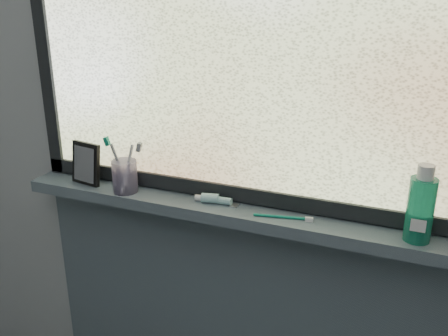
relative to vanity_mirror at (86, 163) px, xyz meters
name	(u,v)px	position (x,y,z in m)	size (l,w,h in m)	color
wall_back	(258,133)	(0.61, 0.08, 0.16)	(3.00, 0.01, 2.50)	#9EA3A8
windowsill	(249,215)	(0.61, 0.01, -0.09)	(1.62, 0.14, 0.04)	#495761
sill_apron	(252,336)	(0.61, 0.07, -0.60)	(1.62, 0.02, 0.98)	#495761
window_pane	(258,42)	(0.61, 0.06, 0.44)	(1.50, 0.01, 1.00)	silver
frame_bottom	(254,195)	(0.61, 0.06, -0.04)	(1.60, 0.03, 0.05)	black
frame_left	(43,32)	(-0.17, 0.06, 0.44)	(0.05, 0.03, 1.10)	black
vanity_mirror	(86,163)	(0.00, 0.00, 0.00)	(0.12, 0.06, 0.15)	black
toothpaste_tube	(215,199)	(0.49, 0.01, -0.06)	(0.18, 0.04, 0.03)	white
toothbrush_cup	(125,176)	(0.17, -0.01, -0.02)	(0.08, 0.08, 0.11)	#A596C7
toothbrush_lying	(280,216)	(0.71, -0.01, -0.07)	(0.20, 0.02, 0.01)	#0D7D62
mouthwash_bottle	(421,203)	(1.10, 0.00, 0.04)	(0.07, 0.07, 0.18)	#1E9D77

